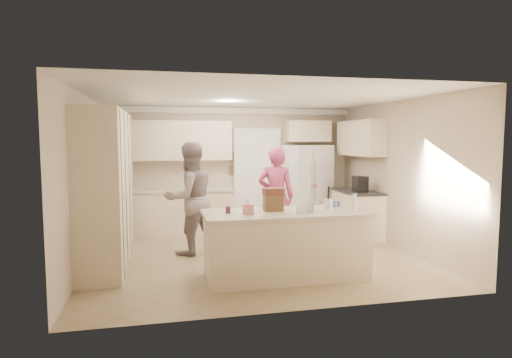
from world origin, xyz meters
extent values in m
cube|color=#8C7A5A|center=(0.00, 0.00, -0.01)|extent=(5.20, 4.60, 0.02)
cube|color=white|center=(0.00, 0.00, 2.61)|extent=(5.20, 4.60, 0.02)
cube|color=#C0AD94|center=(0.00, 2.31, 1.30)|extent=(5.20, 0.02, 2.60)
cube|color=#C0AD94|center=(0.00, -2.31, 1.30)|extent=(5.20, 0.02, 2.60)
cube|color=#C0AD94|center=(-2.61, 0.00, 1.30)|extent=(0.02, 4.60, 2.60)
cube|color=#C0AD94|center=(2.61, 0.00, 1.30)|extent=(0.02, 4.60, 2.60)
cube|color=white|center=(0.00, 2.26, 2.53)|extent=(5.20, 0.08, 0.12)
cube|color=beige|center=(-2.30, 0.20, 1.18)|extent=(0.60, 2.60, 2.35)
cube|color=beige|center=(-1.15, 2.00, 0.44)|extent=(2.20, 0.60, 0.88)
cube|color=beige|center=(-1.15, 1.99, 0.90)|extent=(2.24, 0.63, 0.04)
cube|color=beige|center=(-1.15, 2.12, 1.90)|extent=(2.20, 0.35, 0.80)
cube|color=black|center=(0.55, 2.28, 1.05)|extent=(0.90, 0.06, 2.10)
cube|color=white|center=(0.55, 2.24, 1.05)|extent=(1.02, 0.03, 2.22)
cube|color=brown|center=(0.02, 2.27, 1.55)|extent=(0.15, 0.02, 0.20)
cube|color=brown|center=(0.02, 2.27, 1.28)|extent=(0.15, 0.02, 0.20)
cube|color=white|center=(1.61, 2.02, 0.90)|extent=(1.04, 0.89, 1.80)
cube|color=gray|center=(1.61, 1.66, 0.90)|extent=(0.02, 0.02, 1.78)
cube|color=black|center=(1.39, 1.65, 1.15)|extent=(0.22, 0.03, 0.35)
cylinder|color=silver|center=(1.56, 1.65, 1.05)|extent=(0.02, 0.02, 0.85)
cylinder|color=silver|center=(1.66, 1.65, 1.05)|extent=(0.02, 0.02, 0.85)
cube|color=beige|center=(1.65, 2.12, 2.10)|extent=(0.95, 0.35, 0.45)
cube|color=beige|center=(2.30, 1.00, 0.44)|extent=(0.60, 1.20, 0.88)
cube|color=#2D2B28|center=(2.29, 1.00, 0.90)|extent=(0.63, 1.24, 0.04)
cube|color=beige|center=(2.43, 1.20, 1.95)|extent=(0.35, 1.50, 0.70)
cube|color=black|center=(2.25, 0.80, 1.07)|extent=(0.22, 0.28, 0.30)
cube|color=beige|center=(0.20, -1.10, 0.44)|extent=(2.20, 0.90, 0.88)
cube|color=beige|center=(0.20, -1.10, 0.90)|extent=(2.28, 0.96, 0.05)
cylinder|color=white|center=(0.85, -1.05, 1.00)|extent=(0.13, 0.13, 0.15)
cube|color=pink|center=(-0.35, -1.20, 1.00)|extent=(0.13, 0.13, 0.14)
cone|color=white|center=(-0.35, -1.20, 1.10)|extent=(0.08, 0.08, 0.08)
cube|color=brown|center=(0.05, -1.00, 1.04)|extent=(0.26, 0.18, 0.22)
cube|color=#592D1E|center=(0.05, -1.00, 1.20)|extent=(0.28, 0.20, 0.10)
cylinder|color=#59263F|center=(-0.60, -1.05, 0.97)|extent=(0.07, 0.07, 0.09)
cube|color=white|center=(0.35, -1.30, 1.01)|extent=(0.12, 0.06, 0.16)
cube|color=silver|center=(0.50, -1.25, 1.01)|extent=(0.12, 0.05, 0.16)
cylinder|color=silver|center=(1.15, -1.25, 1.04)|extent=(0.07, 0.07, 0.24)
cylinder|color=#435193|center=(1.02, -0.88, 0.97)|extent=(0.05, 0.05, 0.09)
cylinder|color=#435193|center=(1.09, -0.88, 0.97)|extent=(0.05, 0.05, 0.09)
imported|color=gray|center=(-1.02, 0.43, 0.94)|extent=(1.14, 1.05, 1.89)
imported|color=#A53946|center=(0.55, 0.69, 0.89)|extent=(0.75, 0.61, 1.79)
camera|label=1|loc=(-1.47, -6.74, 1.92)|focal=30.00mm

